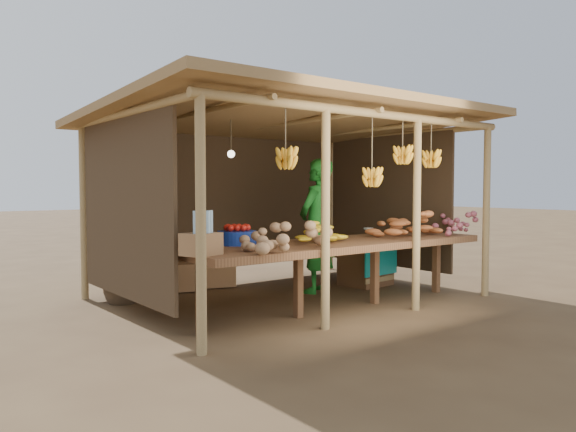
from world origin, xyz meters
TOP-DOWN VIEW (x-y plane):
  - ground at (0.00, 0.00)m, footprint 60.00×60.00m
  - stall_structure at (-0.02, -0.03)m, footprint 4.70×3.50m
  - counter at (0.00, -0.95)m, footprint 3.90×1.05m
  - potato_heap at (-0.91, -1.24)m, footprint 1.15×0.72m
  - sweet_potato_heap at (1.08, -1.05)m, footprint 1.01×0.63m
  - onion_heap at (1.90, -1.14)m, footprint 0.93×0.74m
  - banana_pile at (-0.31, -0.89)m, footprint 0.70×0.51m
  - tomato_basin at (-1.13, -0.55)m, footprint 0.42×0.42m
  - bottle_box at (-1.90, -1.14)m, footprint 0.39×0.34m
  - vendor at (0.53, 0.04)m, footprint 0.77×0.63m
  - tarp_crate at (1.44, 0.02)m, footprint 0.76×0.67m
  - carton_stack at (-0.50, 1.20)m, footprint 1.06×0.50m
  - burlap_sacks at (-1.60, 0.97)m, footprint 0.89×0.47m

SIDE VIEW (x-z plane):
  - ground at x=0.00m, z-range 0.00..0.00m
  - burlap_sacks at x=-1.60m, z-range -0.04..0.59m
  - carton_stack at x=-0.50m, z-range -0.04..0.69m
  - tarp_crate at x=1.44m, z-range -0.08..0.77m
  - counter at x=0.00m, z-range 0.34..1.14m
  - tomato_basin at x=-1.13m, z-range 0.78..1.00m
  - vendor at x=0.53m, z-range 0.00..1.80m
  - bottle_box at x=-1.90m, z-range 0.75..1.16m
  - banana_pile at x=-0.31m, z-range 0.80..1.15m
  - onion_heap at x=1.90m, z-range 0.80..1.16m
  - sweet_potato_heap at x=1.08m, z-range 0.80..1.16m
  - potato_heap at x=-0.91m, z-range 0.80..1.17m
  - stall_structure at x=-0.02m, z-range 0.70..3.13m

